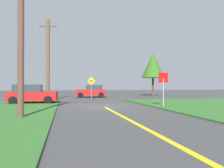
# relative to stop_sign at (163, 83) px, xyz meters

# --- Properties ---
(ground_plane) EXTENTS (120.00, 120.00, 0.00)m
(ground_plane) POSITION_rel_stop_sign_xyz_m (-4.02, 1.73, -1.71)
(ground_plane) COLOR #404040
(lane_stripe_center) EXTENTS (0.20, 14.00, 0.01)m
(lane_stripe_center) POSITION_rel_stop_sign_xyz_m (-4.02, -6.27, -1.71)
(lane_stripe_center) COLOR yellow
(lane_stripe_center) RESTS_ON ground
(stop_sign) EXTENTS (0.71, 0.07, 2.45)m
(stop_sign) POSITION_rel_stop_sign_xyz_m (0.00, 0.00, 0.00)
(stop_sign) COLOR #9EA0A8
(stop_sign) RESTS_ON ground
(car_approaching_junction) EXTENTS (4.05, 2.52, 1.62)m
(car_approaching_junction) POSITION_rel_stop_sign_xyz_m (-3.32, 14.46, -0.91)
(car_approaching_junction) COLOR red
(car_approaching_junction) RESTS_ON ground
(parked_car_near_building) EXTENTS (4.07, 2.35, 1.62)m
(parked_car_near_building) POSITION_rel_stop_sign_xyz_m (-9.53, 5.30, -0.91)
(parked_car_near_building) COLOR red
(parked_car_near_building) RESTS_ON ground
(utility_pole_near) EXTENTS (1.80, 0.35, 7.84)m
(utility_pole_near) POSITION_rel_stop_sign_xyz_m (-8.78, -3.76, 2.33)
(utility_pole_near) COLOR brown
(utility_pole_near) RESTS_ON ground
(utility_pole_mid) EXTENTS (1.80, 0.36, 8.25)m
(utility_pole_mid) POSITION_rel_stop_sign_xyz_m (-8.46, 8.89, 2.50)
(utility_pole_mid) COLOR brown
(utility_pole_mid) RESTS_ON ground
(direction_sign) EXTENTS (0.90, 0.19, 2.50)m
(direction_sign) POSITION_rel_stop_sign_xyz_m (-3.90, 10.02, -0.16)
(direction_sign) COLOR slate
(direction_sign) RESTS_ON ground
(oak_tree_left) EXTENTS (3.33, 3.33, 6.37)m
(oak_tree_left) POSITION_rel_stop_sign_xyz_m (5.96, 16.30, 2.81)
(oak_tree_left) COLOR brown
(oak_tree_left) RESTS_ON ground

